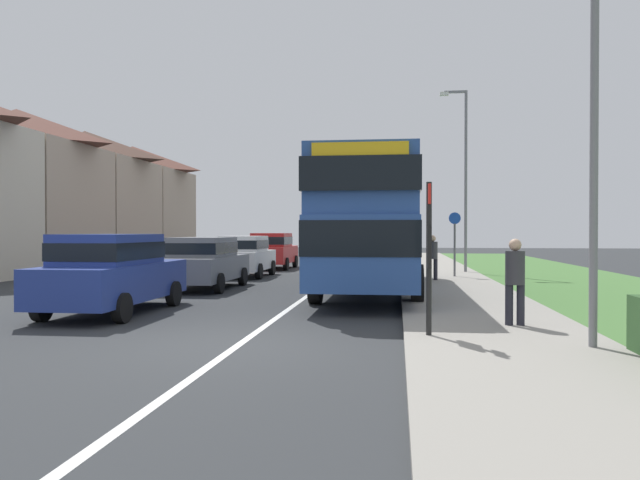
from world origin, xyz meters
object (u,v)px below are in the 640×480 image
parked_car_white (245,254)px  parked_car_blue (112,270)px  pedestrian_walking_away (433,255)px  street_lamp_near (588,24)px  cycle_route_sign (455,241)px  bus_stop_sign (429,247)px  parked_car_red (272,249)px  parked_car_grey (203,260)px  street_lamp_mid (463,169)px  double_decker_bus (371,220)px  pedestrian_at_stop (515,277)px

parked_car_white → parked_car_blue: bearing=-91.0°
pedestrian_walking_away → street_lamp_near: 13.01m
parked_car_white → street_lamp_near: (8.75, -14.50, 3.91)m
parked_car_white → cycle_route_sign: 8.17m
bus_stop_sign → street_lamp_near: bearing=-18.7°
parked_car_red → street_lamp_near: bearing=-66.3°
parked_car_white → parked_car_grey: bearing=-90.1°
pedestrian_walking_away → street_lamp_mid: size_ratio=0.22×
parked_car_red → cycle_route_sign: bearing=-34.9°
double_decker_bus → parked_car_white: size_ratio=2.89×
cycle_route_sign → parked_car_blue: bearing=-127.7°
parked_car_white → pedestrian_at_stop: size_ratio=2.35×
pedestrian_walking_away → street_lamp_mid: street_lamp_mid is taller
parked_car_blue → parked_car_grey: bearing=88.3°
parked_car_blue → parked_car_red: parked_car_blue is taller
cycle_route_sign → street_lamp_mid: size_ratio=0.33×
bus_stop_sign → parked_car_blue: bearing=158.2°
parked_car_red → parked_car_grey: bearing=-90.1°
street_lamp_near → street_lamp_mid: (-0.00, 17.01, -0.41)m
parked_car_blue → pedestrian_walking_away: bearing=50.2°
pedestrian_at_stop → parked_car_white: bearing=122.9°
double_decker_bus → pedestrian_walking_away: bearing=59.8°
cycle_route_sign → street_lamp_mid: (0.60, 2.77, 2.97)m
parked_car_red → street_lamp_near: (8.74, -19.93, 3.86)m
cycle_route_sign → parked_car_red: bearing=145.1°
parked_car_grey → street_lamp_near: 13.34m
parked_car_white → pedestrian_at_stop: 14.90m
parked_car_red → parked_car_white: bearing=-90.1°
double_decker_bus → parked_car_grey: bearing=176.4°
parked_car_blue → street_lamp_mid: 16.61m
parked_car_blue → parked_car_white: parked_car_blue is taller
parked_car_blue → street_lamp_near: (8.94, -3.44, 3.85)m
pedestrian_walking_away → cycle_route_sign: cycle_route_sign is taller
parked_car_blue → double_decker_bus: bearing=45.4°
cycle_route_sign → street_lamp_mid: 4.10m
parked_car_grey → pedestrian_walking_away: size_ratio=2.67×
pedestrian_at_stop → street_lamp_near: street_lamp_near is taller
parked_car_red → pedestrian_at_stop: (8.09, -17.92, 0.03)m
parked_car_blue → street_lamp_mid: size_ratio=0.59×
pedestrian_at_stop → street_lamp_near: size_ratio=0.20×
bus_stop_sign → double_decker_bus: bearing=98.9°
double_decker_bus → street_lamp_mid: size_ratio=1.48×
parked_car_grey → parked_car_white: 5.23m
bus_stop_sign → street_lamp_near: 4.02m
bus_stop_sign → street_lamp_mid: size_ratio=0.34×
parked_car_blue → parked_car_grey: size_ratio=1.02×
street_lamp_mid → parked_car_red: bearing=161.5°
street_lamp_mid → pedestrian_walking_away: bearing=-108.0°
parked_car_grey → pedestrian_at_stop: bearing=-41.9°
parked_car_red → street_lamp_mid: (8.73, -2.92, 3.46)m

